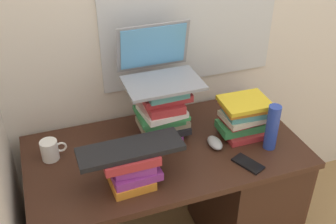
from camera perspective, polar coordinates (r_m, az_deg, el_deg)
wall_back at (r=1.92m, az=-4.12°, el=15.06°), size 6.00×0.06×2.60m
desk at (r=2.17m, az=7.87°, el=-10.74°), size 1.26×0.66×0.73m
book_stack_tall at (r=1.88m, az=-0.75°, el=0.20°), size 0.24×0.22×0.28m
book_stack_keyboard_riser at (r=1.67m, az=-5.15°, el=-7.63°), size 0.23×0.20×0.15m
book_stack_side at (r=1.94m, az=10.62°, el=-0.68°), size 0.24×0.18×0.19m
laptop at (r=1.83m, az=-1.29°, el=6.26°), size 0.34×0.28×0.24m
keyboard at (r=1.62m, az=-5.27°, el=-5.17°), size 0.42×0.14×0.02m
computer_mouse at (r=1.89m, az=6.57°, el=-4.30°), size 0.06×0.10×0.04m
mug at (r=1.87m, az=-16.17°, el=-5.13°), size 0.11×0.08×0.09m
water_bottle at (r=1.88m, az=14.36°, el=-2.10°), size 0.06×0.06×0.22m
cell_phone at (r=1.82m, az=11.12°, el=-7.11°), size 0.12×0.15×0.01m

